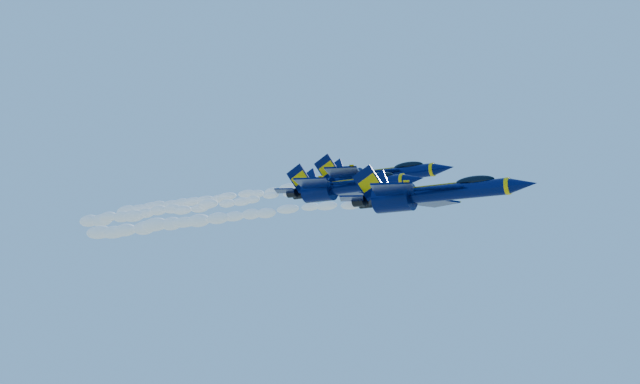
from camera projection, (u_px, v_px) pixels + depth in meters
The scene contains 6 objects.
jet_lead at pixel (428, 194), 56.30m from camera, with size 16.94×13.90×6.30m.
smoke_trail_jet_lead at pixel (205, 220), 70.44m from camera, with size 39.50×1.89×1.70m, color white.
jet_second at pixel (345, 187), 71.27m from camera, with size 17.15×14.07×6.37m.
smoke_trail_jet_second at pixel (174, 210), 85.46m from camera, with size 39.50×1.91×1.72m, color white.
jet_third at pixel (373, 176), 79.81m from camera, with size 19.12×15.68×7.10m.
smoke_trail_jet_third at pixel (210, 200), 94.43m from camera, with size 39.50×2.13×1.92m, color white.
Camera 1 is at (38.34, -64.76, 138.07)m, focal length 35.00 mm.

